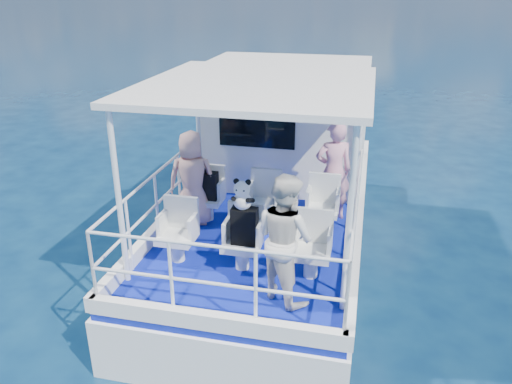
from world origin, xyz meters
TOP-DOWN VIEW (x-y plane):
  - ground at (0.00, 0.00)m, footprint 2000.00×2000.00m
  - hull at (0.00, 1.00)m, footprint 3.00×7.00m
  - deck at (0.00, 1.00)m, footprint 2.90×6.90m
  - cabin at (0.00, 2.30)m, footprint 2.85×2.00m
  - canopy at (0.00, -0.20)m, footprint 3.00×3.20m
  - canopy_posts at (0.00, -0.25)m, footprint 2.77×2.97m
  - railings at (0.00, -0.58)m, footprint 2.84×3.59m
  - seat_port_fwd at (-0.90, 0.20)m, footprint 0.48×0.46m
  - seat_center_fwd at (0.00, 0.20)m, footprint 0.48×0.46m
  - seat_stbd_fwd at (0.90, 0.20)m, footprint 0.48×0.46m
  - seat_port_aft at (-0.90, -1.10)m, footprint 0.48×0.46m
  - seat_center_aft at (0.00, -1.10)m, footprint 0.48×0.46m
  - seat_stbd_aft at (0.90, -1.10)m, footprint 0.48×0.46m
  - passenger_port_fwd at (-1.07, 0.03)m, footprint 0.63×0.52m
  - passenger_stbd_fwd at (1.00, 0.71)m, footprint 0.66×0.53m
  - passenger_stbd_aft at (0.64, -1.61)m, footprint 0.96×0.93m
  - backpack_port at (-0.88, 0.15)m, footprint 0.33×0.19m
  - backpack_center at (0.04, -1.12)m, footprint 0.33×0.19m
  - compact_camera at (-0.86, 0.15)m, footprint 0.10×0.06m
  - panda at (0.02, -1.13)m, footprint 0.26×0.21m

SIDE VIEW (x-z plane):
  - ground at x=0.00m, z-range 0.00..0.00m
  - hull at x=0.00m, z-range -0.80..0.80m
  - deck at x=0.00m, z-range 0.80..0.90m
  - seat_port_fwd at x=-0.90m, z-range 0.90..1.28m
  - seat_center_fwd at x=0.00m, z-range 0.90..1.28m
  - seat_stbd_fwd at x=0.90m, z-range 0.90..1.28m
  - seat_port_aft at x=-0.90m, z-range 0.90..1.28m
  - seat_center_aft at x=0.00m, z-range 0.90..1.28m
  - seat_stbd_aft at x=0.90m, z-range 0.90..1.28m
  - railings at x=0.00m, z-range 0.90..1.90m
  - backpack_port at x=-0.88m, z-range 1.28..1.71m
  - backpack_center at x=0.04m, z-range 1.28..1.77m
  - passenger_port_fwd at x=-1.07m, z-range 0.90..2.38m
  - passenger_stbd_aft at x=0.64m, z-range 0.90..2.46m
  - passenger_stbd_fwd at x=1.00m, z-range 0.90..2.47m
  - compact_camera at x=-0.86m, z-range 1.71..1.77m
  - panda at x=0.02m, z-range 1.77..2.17m
  - cabin at x=0.00m, z-range 0.90..3.10m
  - canopy_posts at x=0.00m, z-range 0.90..3.10m
  - canopy at x=0.00m, z-range 3.10..3.18m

